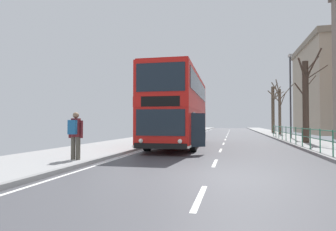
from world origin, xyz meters
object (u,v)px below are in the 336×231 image
at_px(double_decker_bus_main, 179,109).
at_px(bare_tree_far_02, 306,99).
at_px(pedestrian_with_backpack, 75,132).
at_px(bare_tree_far_01, 273,108).
at_px(bare_tree_far_00, 279,108).
at_px(street_lamp_far_side, 290,89).

height_order(double_decker_bus_main, bare_tree_far_02, bare_tree_far_02).
bearing_deg(pedestrian_with_backpack, bare_tree_far_01, 70.52).
relative_size(bare_tree_far_00, bare_tree_far_02, 1.01).
distance_m(pedestrian_with_backpack, bare_tree_far_01, 32.41).
bearing_deg(pedestrian_with_backpack, street_lamp_far_side, 58.52).
height_order(bare_tree_far_00, bare_tree_far_02, bare_tree_far_00).
xyz_separation_m(street_lamp_far_side, bare_tree_far_01, (0.35, 13.44, -1.01)).
relative_size(double_decker_bus_main, bare_tree_far_02, 1.72).
bearing_deg(pedestrian_with_backpack, double_decker_bus_main, 73.77).
bearing_deg(street_lamp_far_side, bare_tree_far_02, -91.31).
relative_size(bare_tree_far_01, bare_tree_far_02, 1.10).
xyz_separation_m(double_decker_bus_main, bare_tree_far_02, (8.00, 3.32, 0.76)).
bearing_deg(double_decker_bus_main, street_lamp_far_side, 48.31).
bearing_deg(bare_tree_far_01, double_decker_bus_main, -110.60).
distance_m(pedestrian_with_backpack, street_lamp_far_side, 20.25).
bearing_deg(bare_tree_far_02, bare_tree_far_00, 88.34).
xyz_separation_m(bare_tree_far_00, bare_tree_far_01, (0.09, 5.75, 0.18)).
bearing_deg(street_lamp_far_side, double_decker_bus_main, -131.69).
bearing_deg(bare_tree_far_00, pedestrian_with_backpack, -113.38).
xyz_separation_m(pedestrian_with_backpack, bare_tree_far_00, (10.69, 24.73, 2.06)).
height_order(pedestrian_with_backpack, bare_tree_far_01, bare_tree_far_01).
relative_size(street_lamp_far_side, bare_tree_far_01, 1.09).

